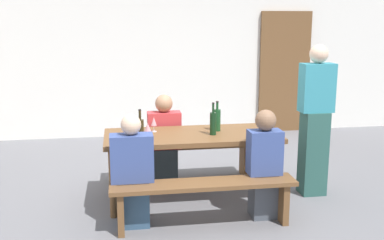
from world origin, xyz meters
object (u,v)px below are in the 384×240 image
wine_bottle_2 (217,120)px  wine_bottle_1 (140,129)px  tasting_table (192,141)px  wine_glass_0 (154,122)px  bench_far (183,152)px  wine_bottle_0 (213,123)px  seated_guest_far_0 (164,142)px  seated_guest_near_1 (264,166)px  standing_host (315,123)px  wooden_door (284,72)px  wine_glass_1 (148,128)px  seated_guest_near_0 (132,175)px  bench_near (204,192)px

wine_bottle_2 → wine_bottle_1: bearing=-163.3°
tasting_table → wine_glass_0: bearing=158.8°
tasting_table → bench_far: tasting_table is taller
wine_bottle_0 → seated_guest_far_0: (-0.46, 0.63, -0.36)m
tasting_table → wine_bottle_1: size_ratio=5.91×
seated_guest_near_1 → standing_host: bearing=-54.9°
wooden_door → wine_glass_1: size_ratio=13.45×
wine_bottle_1 → wine_glass_1: wine_bottle_1 is taller
wine_bottle_2 → wine_glass_1: (-0.77, -0.19, -0.02)m
wooden_door → standing_host: (-0.75, -3.01, -0.22)m
bench_far → standing_host: size_ratio=1.05×
wine_bottle_1 → seated_guest_near_0: 0.53m
bench_near → seated_guest_near_1: size_ratio=1.61×
wine_bottle_0 → wine_bottle_2: wine_bottle_0 is taller
wine_bottle_1 → bench_far: bearing=57.2°
wooden_door → wine_bottle_2: size_ratio=6.35×
bench_near → wine_bottle_2: (0.29, 0.79, 0.53)m
tasting_table → wine_bottle_0: size_ratio=5.36×
wooden_door → seated_guest_near_0: bearing=-128.3°
wine_bottle_2 → seated_guest_far_0: seated_guest_far_0 is taller
bench_near → wine_bottle_2: bearing=69.6°
bench_near → wine_glass_0: bearing=114.9°
bench_near → seated_guest_far_0: size_ratio=1.61×
tasting_table → bench_near: size_ratio=1.06×
standing_host → seated_guest_far_0: bearing=-19.5°
bench_near → wine_bottle_2: size_ratio=5.34×
bench_near → standing_host: bearing=26.0°
bench_far → wine_bottle_2: bearing=-64.5°
wine_bottle_1 → seated_guest_far_0: bearing=66.3°
wine_bottle_2 → bench_near: bearing=-110.4°
bench_far → wine_glass_0: wine_glass_0 is taller
bench_near → bench_far: size_ratio=1.00×
standing_host → wooden_door: bearing=-103.9°
wine_bottle_0 → seated_guest_near_1: (0.42, -0.47, -0.35)m
bench_far → seated_guest_far_0: (-0.24, -0.15, 0.17)m
tasting_table → wine_bottle_2: 0.37m
wine_glass_0 → seated_guest_near_1: seated_guest_near_1 is taller
bench_near → wine_glass_1: size_ratio=11.31×
bench_far → wine_glass_1: wine_glass_1 is taller
bench_near → standing_host: standing_host is taller
wooden_door → wine_bottle_2: (-1.84, -2.90, -0.17)m
seated_guest_far_0 → wine_bottle_0: bearing=35.9°
wooden_door → bench_far: (-2.13, -2.29, -0.70)m
wine_bottle_2 → wooden_door: bearing=57.7°
wooden_door → seated_guest_far_0: size_ratio=1.92×
bench_far → wine_bottle_2: 0.86m
wooden_door → tasting_table: (-2.13, -2.99, -0.38)m
wine_bottle_2 → standing_host: 1.10m
wine_bottle_2 → seated_guest_near_0: seated_guest_near_0 is taller
wine_bottle_0 → seated_guest_near_0: wine_bottle_0 is taller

